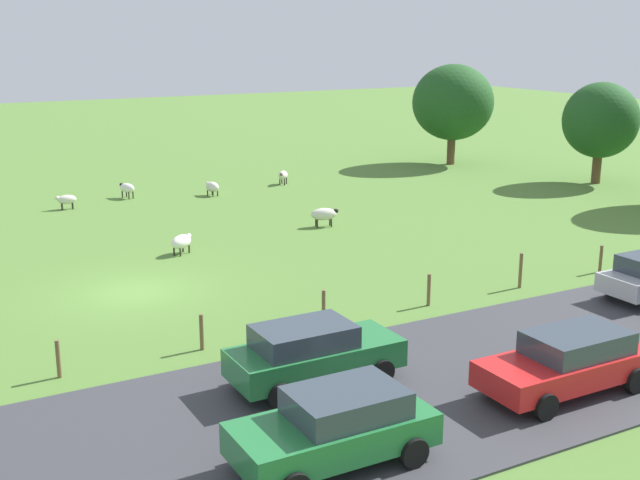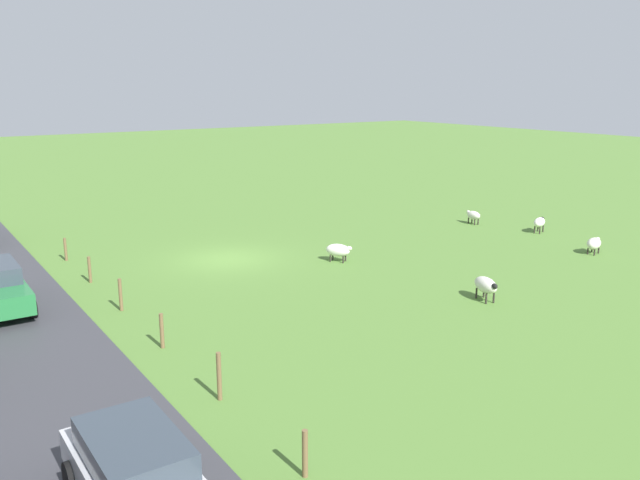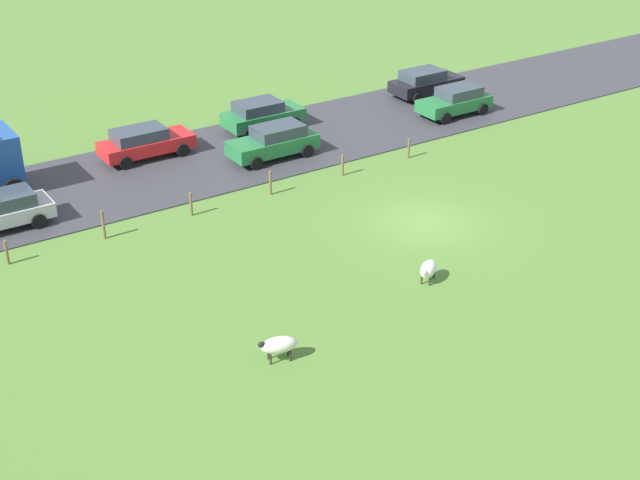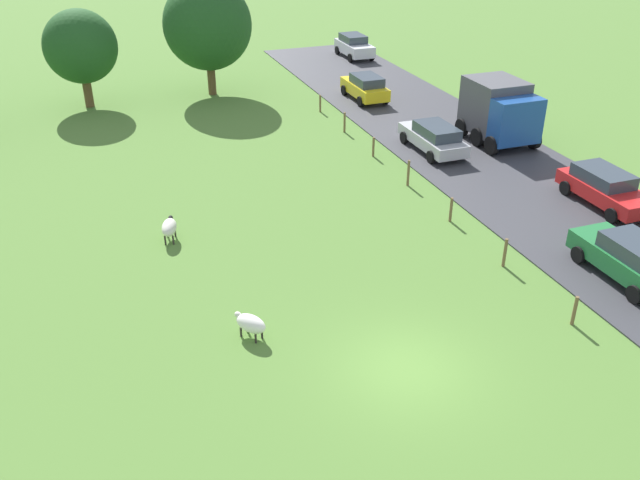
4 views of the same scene
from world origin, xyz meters
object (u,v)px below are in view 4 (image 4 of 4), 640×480
sheep_1 (169,227)px  car_2 (434,137)px  tree_0 (80,47)px  car_4 (630,258)px  car_3 (354,46)px  car_0 (365,87)px  car_7 (605,187)px  truck_0 (499,111)px  sheep_2 (251,323)px  tree_1 (207,25)px

sheep_1 → car_2: 15.18m
tree_0 → car_4: size_ratio=1.33×
sheep_1 → car_3: car_3 is taller
car_0 → sheep_1: bearing=-135.4°
sheep_1 → car_7: car_7 is taller
car_2 → car_3: (4.04, 20.25, 0.09)m
sheep_1 → car_7: bearing=-10.2°
truck_0 → car_2: size_ratio=0.90×
truck_0 → sheep_2: bearing=-143.9°
car_0 → car_3: car_3 is taller
tree_0 → tree_1: size_ratio=0.81×
car_0 → car_7: 18.13m
sheep_2 → car_0: 25.55m
sheep_1 → car_2: size_ratio=0.29×
truck_0 → car_4: (-3.42, -13.64, -0.90)m
tree_1 → sheep_1: bearing=-107.0°
car_2 → car_4: size_ratio=1.04×
car_2 → tree_0: bearing=138.4°
car_2 → sheep_2: bearing=-136.9°
tree_0 → sheep_1: bearing=-84.6°
tree_1 → car_4: (8.90, -27.87, -3.52)m
car_4 → sheep_1: bearing=149.9°
car_3 → car_7: bearing=-90.3°
truck_0 → tree_0: bearing=144.7°
sheep_1 → tree_1: bearing=73.0°
tree_1 → car_0: 10.61m
sheep_2 → car_0: size_ratio=0.30×
tree_1 → truck_0: bearing=-49.1°
car_3 → car_4: car_3 is taller
sheep_2 → car_3: size_ratio=0.29×
tree_0 → car_7: bearing=-48.3°
car_3 → car_4: bearing=-96.1°
car_0 → tree_1: bearing=151.4°
sheep_2 → car_3: 36.66m
car_7 → sheep_2: bearing=-166.7°
car_4 → car_3: bearing=83.9°
car_2 → car_7: (3.89, -8.20, 0.01)m
tree_0 → car_0: bearing=-16.1°
tree_0 → car_3: bearing=16.3°
sheep_1 → tree_0: bearing=95.4°
tree_0 → sheep_2: bearing=-83.2°
car_7 → car_4: bearing=-123.0°
car_4 → truck_0: bearing=75.9°
car_3 → car_7: 28.44m
tree_1 → truck_0: (12.32, -14.24, -2.62)m
car_0 → car_4: size_ratio=0.93×
truck_0 → car_2: (-3.87, -0.13, -0.94)m
tree_0 → car_3: (20.22, 5.90, -2.74)m
tree_1 → car_7: tree_1 is taller
car_4 → car_7: 6.33m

